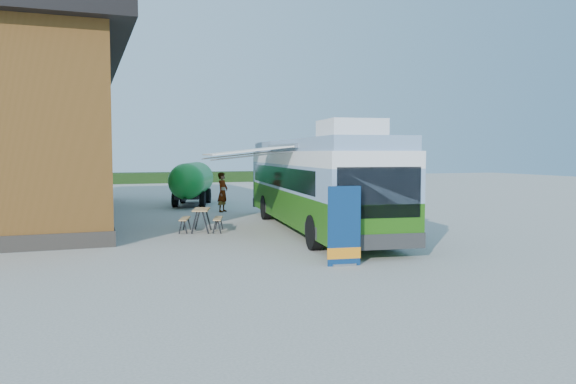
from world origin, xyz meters
name	(u,v)px	position (x,y,z in m)	size (l,w,h in m)	color
ground	(307,236)	(0.00, 0.00, 0.00)	(100.00, 100.00, 0.00)	#BCB7AD
barn	(9,138)	(-10.50, 10.00, 3.59)	(9.60, 21.20, 7.50)	brown
hedge	(242,176)	(8.00, 38.00, 0.50)	(40.00, 3.00, 1.00)	#264419
bus	(316,181)	(0.89, 1.34, 1.89)	(4.30, 13.09, 3.95)	#366E12
awning	(250,155)	(-1.57, 1.72, 2.87)	(3.43, 4.93, 0.55)	white
banner	(344,233)	(-1.03, -5.13, 0.85)	(0.90, 0.26, 2.08)	navy
picnic_table	(201,215)	(-3.27, 2.41, 0.64)	(1.83, 1.72, 0.86)	tan
person_a	(223,192)	(-0.88, 9.06, 0.98)	(0.72, 0.47, 1.97)	#999999
person_b	(199,191)	(-1.45, 12.32, 0.83)	(0.80, 0.63, 1.65)	#999999
slurry_tanker	(192,181)	(-1.63, 13.32, 1.38)	(3.27, 6.21, 2.39)	#1A9131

